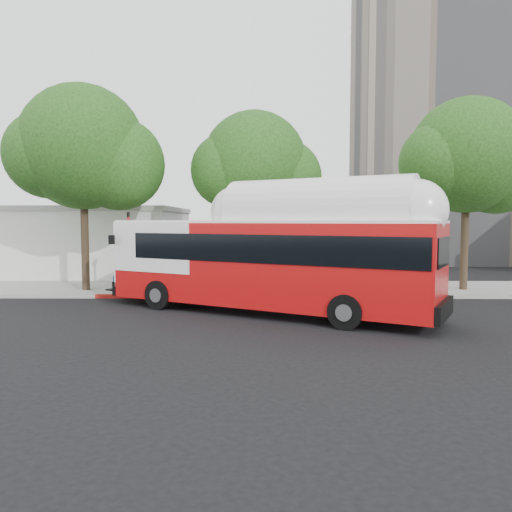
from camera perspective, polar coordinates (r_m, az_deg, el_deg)
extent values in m
plane|color=black|center=(18.29, 2.76, -6.72)|extent=(120.00, 120.00, 0.00)
cube|color=gray|center=(24.69, 2.15, -3.73)|extent=(60.00, 5.00, 0.15)
cube|color=gray|center=(22.12, 2.35, -4.64)|extent=(60.00, 0.30, 0.15)
cube|color=maroon|center=(22.22, -5.43, -4.60)|extent=(10.00, 0.32, 0.16)
cylinder|color=#2D2116|center=(24.87, -18.99, 2.96)|extent=(0.36, 0.36, 6.08)
sphere|color=#183D11|center=(25.10, -19.19, 11.67)|extent=(5.80, 5.80, 5.80)
sphere|color=#183D11|center=(24.72, -15.45, 10.09)|extent=(4.35, 4.35, 4.35)
cylinder|color=#2D2116|center=(23.96, -0.19, 2.38)|extent=(0.36, 0.36, 5.44)
sphere|color=#183D11|center=(24.10, -0.19, 10.49)|extent=(5.00, 5.00, 5.00)
sphere|color=#183D11|center=(24.26, 3.11, 8.83)|extent=(3.75, 3.75, 3.75)
cylinder|color=#2D2116|center=(25.67, 22.75, 2.54)|extent=(0.36, 0.36, 5.76)
sphere|color=#183D11|center=(25.85, 22.98, 10.54)|extent=(5.40, 5.40, 5.40)
sphere|color=#183D11|center=(26.55, 25.76, 8.71)|extent=(4.05, 4.05, 4.05)
cube|color=tan|center=(51.58, 23.14, 19.58)|extent=(18.00, 18.00, 35.00)
cube|color=silver|center=(34.63, -22.08, 1.41)|extent=(16.00, 10.00, 4.00)
cube|color=gray|center=(34.60, -22.17, 4.89)|extent=(16.20, 10.20, 0.30)
cube|color=#B20C0D|center=(18.29, 1.09, -0.88)|extent=(12.11, 8.19, 2.98)
cube|color=black|center=(18.02, 2.54, 1.01)|extent=(11.05, 7.66, 0.97)
cube|color=white|center=(18.22, 1.10, 3.92)|extent=(12.07, 8.11, 0.10)
cube|color=white|center=(17.37, 7.13, 4.76)|extent=(6.76, 4.92, 0.56)
cube|color=black|center=(22.35, -14.40, -3.54)|extent=(1.60, 2.02, 0.06)
imported|color=#223A9C|center=(22.29, -14.42, -2.29)|extent=(1.38, 1.84, 0.93)
cylinder|color=red|center=(23.42, -14.31, -0.03)|extent=(0.11, 0.11, 3.60)
cube|color=black|center=(23.37, -14.39, 4.60)|extent=(0.05, 0.36, 0.23)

